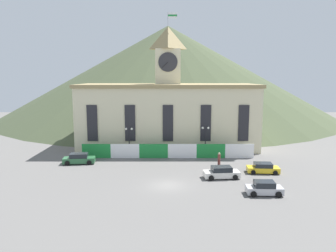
{
  "coord_description": "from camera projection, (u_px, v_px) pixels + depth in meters",
  "views": [
    {
      "loc": [
        0.01,
        -37.4,
        12.83
      ],
      "look_at": [
        0.0,
        7.65,
        5.98
      ],
      "focal_mm": 35.0,
      "sensor_mm": 36.0,
      "label": 1
    }
  ],
  "objects": [
    {
      "name": "ground_plane",
      "position": [
        168.0,
        185.0,
        38.91
      ],
      "size": [
        160.0,
        160.0,
        0.0
      ],
      "primitive_type": "plane",
      "color": "#605E5B"
    },
    {
      "name": "civic_building",
      "position": [
        168.0,
        113.0,
        59.55
      ],
      "size": [
        31.7,
        12.58,
        23.88
      ],
      "color": "beige",
      "rests_on": "ground"
    },
    {
      "name": "banner_fence",
      "position": [
        168.0,
        151.0,
        51.72
      ],
      "size": [
        27.18,
        0.12,
        2.26
      ],
      "color": "#1E8438",
      "rests_on": "ground"
    },
    {
      "name": "hillside_backdrop",
      "position": [
        168.0,
        71.0,
        106.13
      ],
      "size": [
        104.12,
        104.12,
        28.77
      ],
      "primitive_type": "cone",
      "color": "#424C33",
      "rests_on": "ground"
    },
    {
      "name": "street_lamp_center",
      "position": [
        129.0,
        136.0,
        52.34
      ],
      "size": [
        1.26,
        0.36,
        4.7
      ],
      "color": "black",
      "rests_on": "ground"
    },
    {
      "name": "street_lamp_left",
      "position": [
        205.0,
        135.0,
        52.32
      ],
      "size": [
        1.26,
        0.36,
        4.86
      ],
      "color": "black",
      "rests_on": "ground"
    },
    {
      "name": "car_green_wagon",
      "position": [
        79.0,
        159.0,
        48.53
      ],
      "size": [
        4.76,
        2.51,
        1.55
      ],
      "rotation": [
        0.0,
        0.0,
        3.25
      ],
      "color": "#2D663D",
      "rests_on": "ground"
    },
    {
      "name": "car_silver_hatch",
      "position": [
        264.0,
        188.0,
        35.79
      ],
      "size": [
        3.96,
        2.14,
        1.5
      ],
      "rotation": [
        0.0,
        0.0,
        3.1
      ],
      "color": "#B7B7BC",
      "rests_on": "ground"
    },
    {
      "name": "car_white_taxi",
      "position": [
        222.0,
        173.0,
        41.61
      ],
      "size": [
        4.65,
        2.47,
        1.5
      ],
      "rotation": [
        0.0,
        0.0,
        0.09
      ],
      "color": "white",
      "rests_on": "ground"
    },
    {
      "name": "car_yellow_coupe",
      "position": [
        263.0,
        168.0,
        43.89
      ],
      "size": [
        4.33,
        2.38,
        1.35
      ],
      "rotation": [
        0.0,
        0.0,
        -0.08
      ],
      "color": "yellow",
      "rests_on": "ground"
    },
    {
      "name": "pedestrian",
      "position": [
        219.0,
        158.0,
        47.58
      ],
      "size": [
        0.57,
        0.57,
        1.88
      ],
      "rotation": [
        0.0,
        0.0,
        0.7
      ],
      "color": "brown",
      "rests_on": "ground"
    }
  ]
}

